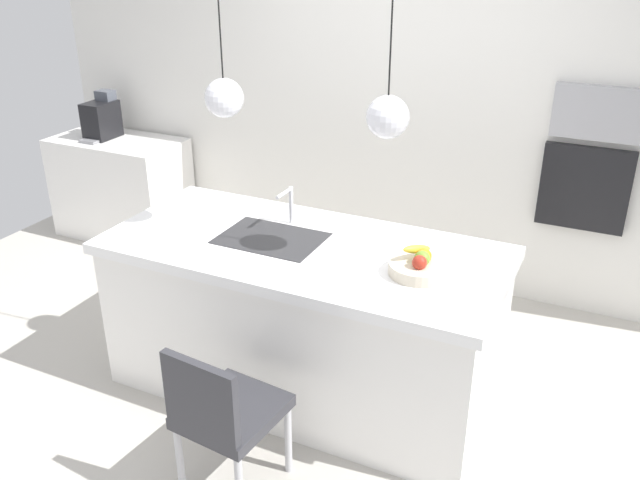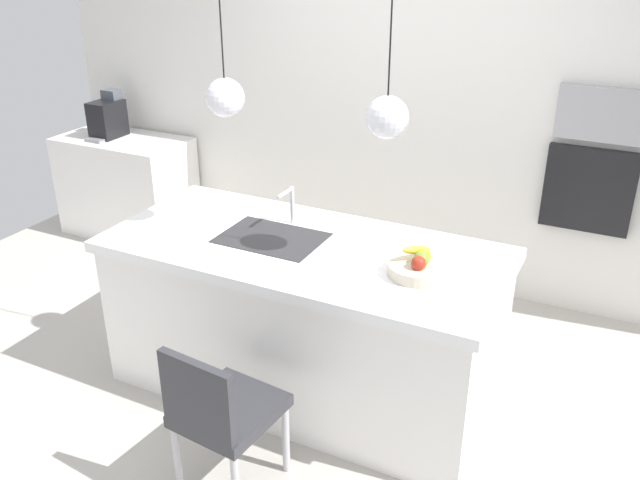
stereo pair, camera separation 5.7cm
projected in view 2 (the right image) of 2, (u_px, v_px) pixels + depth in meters
The scene contains 13 objects.
floor at pixel (305, 384), 3.99m from camera, with size 6.60×6.60×0.00m, color #BCB7AD.
back_wall at pixel (411, 107), 4.79m from camera, with size 6.00×0.10×2.60m, color silver.
kitchen_island at pixel (304, 318), 3.80m from camera, with size 2.16×0.99×0.91m.
sink_basin at pixel (272, 239), 3.69m from camera, with size 0.56×0.40×0.02m, color #2D2D30.
faucet at pixel (290, 201), 3.80m from camera, with size 0.02×0.17×0.22m.
fruit_bowl at pixel (419, 266), 3.28m from camera, with size 0.30×0.30×0.15m.
side_counter at pixel (127, 186), 5.82m from camera, with size 1.10×0.60×0.85m, color white.
coffee_machine at pixel (108, 118), 5.63m from camera, with size 0.20×0.35×0.38m.
microwave at pixel (602, 114), 4.17m from camera, with size 0.54×0.08×0.34m, color #9E9EA3.
oven at pixel (589, 190), 4.38m from camera, with size 0.56×0.08×0.56m, color black.
chair_near at pixel (221, 411), 3.06m from camera, with size 0.45×0.49×0.82m.
pendant_light_left at pixel (225, 97), 3.48m from camera, with size 0.20×0.20×0.80m.
pendant_light_right at pixel (387, 117), 3.11m from camera, with size 0.20×0.20×0.80m.
Camera 2 is at (1.54, -2.88, 2.46)m, focal length 37.86 mm.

